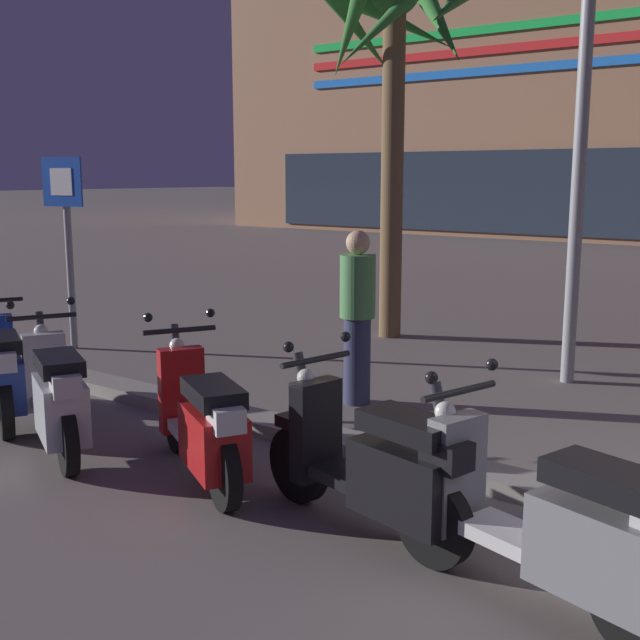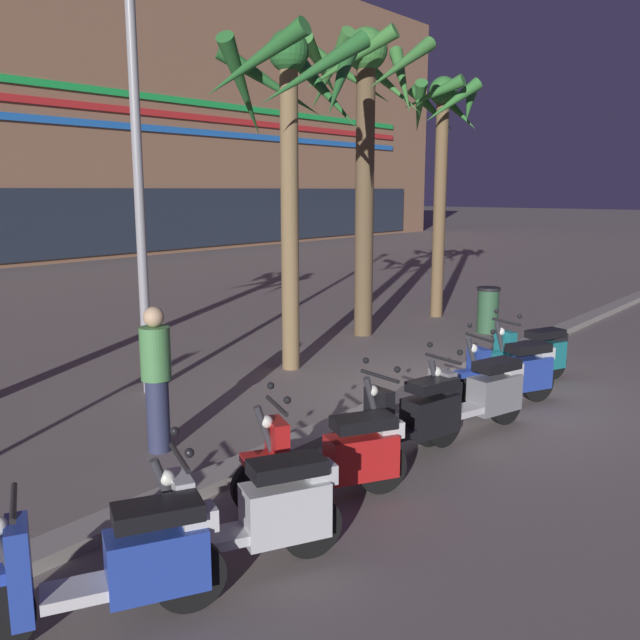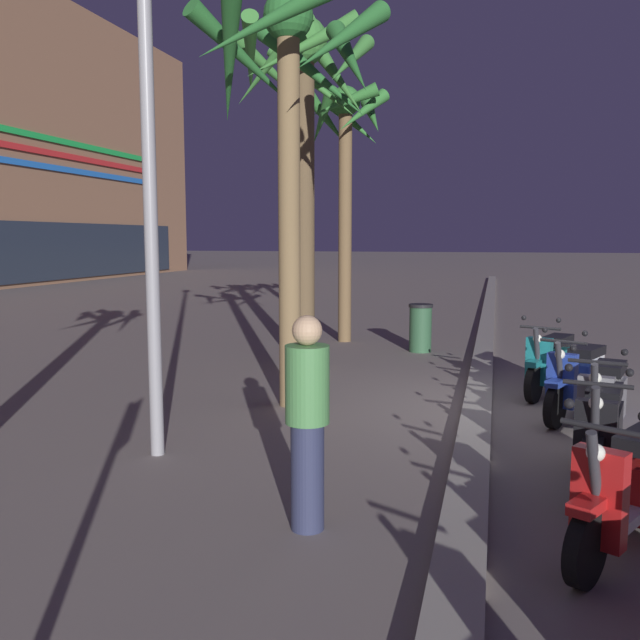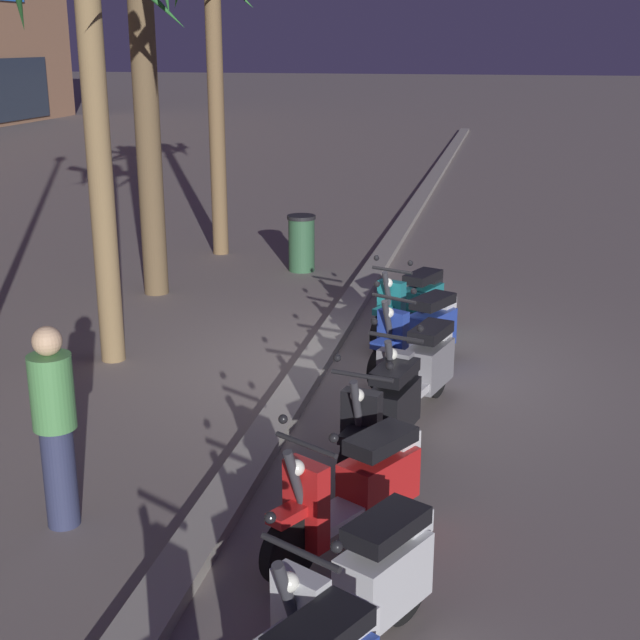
% 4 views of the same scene
% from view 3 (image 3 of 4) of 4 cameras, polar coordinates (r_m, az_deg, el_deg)
% --- Properties ---
extents(ground_plane, '(200.00, 200.00, 0.00)m').
position_cam_3_polar(ground_plane, '(9.25, 16.25, -7.45)').
color(ground_plane, slate).
extents(curb_strip, '(60.00, 0.36, 0.12)m').
position_cam_3_polar(curb_strip, '(9.23, 13.10, -7.00)').
color(curb_strip, gray).
rests_on(curb_strip, ground).
extents(scooter_red_mid_rear, '(1.59, 0.98, 1.17)m').
position_cam_3_polar(scooter_red_mid_rear, '(5.52, 24.64, -12.84)').
color(scooter_red_mid_rear, black).
rests_on(scooter_red_mid_rear, ground).
extents(scooter_black_far_back, '(1.70, 0.68, 1.17)m').
position_cam_3_polar(scooter_black_far_back, '(6.89, 22.49, -8.75)').
color(scooter_black_far_back, black).
rests_on(scooter_black_far_back, ground).
extents(scooter_grey_mid_front, '(1.80, 0.77, 1.17)m').
position_cam_3_polar(scooter_grey_mid_front, '(8.03, 22.76, -6.50)').
color(scooter_grey_mid_front, black).
rests_on(scooter_grey_mid_front, ground).
extents(scooter_blue_tail_end, '(1.63, 0.91, 1.17)m').
position_cam_3_polar(scooter_blue_tail_end, '(9.22, 20.89, -4.75)').
color(scooter_blue_tail_end, black).
rests_on(scooter_blue_tail_end, ground).
extents(scooter_teal_gap_after_mid, '(1.65, 0.84, 1.17)m').
position_cam_3_polar(scooter_teal_gap_after_mid, '(10.43, 18.86, -3.42)').
color(scooter_teal_gap_after_mid, black).
rests_on(scooter_teal_gap_after_mid, ground).
extents(palm_tree_near_sign, '(2.54, 2.61, 5.36)m').
position_cam_3_polar(palm_tree_near_sign, '(9.16, -2.48, 18.72)').
color(palm_tree_near_sign, olive).
rests_on(palm_tree_near_sign, ground).
extents(palm_tree_far_corner, '(2.59, 2.53, 5.99)m').
position_cam_3_polar(palm_tree_far_corner, '(12.20, -1.51, 17.49)').
color(palm_tree_far_corner, brown).
rests_on(palm_tree_far_corner, ground).
extents(palm_tree_by_mall_entrance, '(1.86, 1.88, 5.42)m').
position_cam_3_polar(palm_tree_by_mall_entrance, '(14.79, 2.21, 14.31)').
color(palm_tree_by_mall_entrance, brown).
rests_on(palm_tree_by_mall_entrance, ground).
extents(pedestrian_by_palm_tree, '(0.34, 0.34, 1.68)m').
position_cam_3_polar(pedestrian_by_palm_tree, '(5.23, -1.08, -8.24)').
color(pedestrian_by_palm_tree, '#2D3351').
rests_on(pedestrian_by_palm_tree, ground).
extents(litter_bin, '(0.48, 0.48, 0.95)m').
position_cam_3_polar(litter_bin, '(13.59, 8.44, -0.62)').
color(litter_bin, '#2D5638').
rests_on(litter_bin, ground).
extents(street_lamp, '(0.36, 0.36, 6.56)m').
position_cam_3_polar(street_lamp, '(7.30, -14.42, 20.66)').
color(street_lamp, '#939399').
rests_on(street_lamp, ground).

